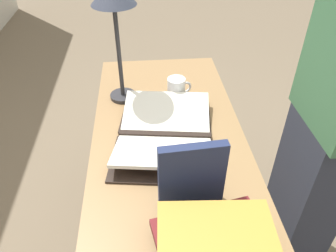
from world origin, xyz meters
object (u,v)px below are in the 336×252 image
coffee_mug (177,89)px  person_reader (335,118)px  reading_lamp (114,3)px  open_book (165,133)px  book_stack_tall (214,239)px  book_standing_upright (192,176)px

coffee_mug → person_reader: (-0.32, -0.55, 0.04)m
person_reader → reading_lamp: bearing=-114.1°
open_book → book_stack_tall: bearing=-161.8°
book_stack_tall → reading_lamp: size_ratio=0.65×
open_book → coffee_mug: bearing=-7.9°
book_stack_tall → person_reader: person_reader is taller
open_book → person_reader: person_reader is taller
open_book → reading_lamp: reading_lamp is taller
book_stack_tall → coffee_mug: (0.75, 0.02, -0.01)m
coffee_mug → book_stack_tall: bearing=-178.8°
open_book → book_standing_upright: (-0.32, -0.05, 0.10)m
book_standing_upright → reading_lamp: (0.62, 0.22, 0.30)m
open_book → person_reader: 0.63m
reading_lamp → person_reader: bearing=-114.1°
book_standing_upright → person_reader: 0.63m
coffee_mug → person_reader: person_reader is taller
open_book → book_stack_tall: 0.50m
open_book → book_standing_upright: size_ratio=2.32×
book_standing_upright → coffee_mug: (0.58, -0.02, -0.06)m
open_book → coffee_mug: 0.27m
open_book → reading_lamp: size_ratio=1.06×
reading_lamp → person_reader: (-0.35, -0.79, -0.33)m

